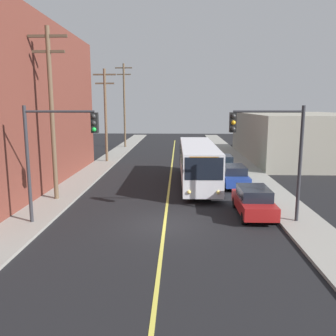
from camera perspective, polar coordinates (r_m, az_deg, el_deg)
The scene contains 14 objects.
ground_plane at distance 18.66m, azimuth -0.56°, elevation -9.16°, with size 120.00×120.00×0.00m, color black.
sidewalk_left at distance 29.37m, azimuth -14.02°, elevation -2.15°, with size 2.50×90.00×0.15m, color gray.
sidewalk_right at distance 29.00m, azimuth 14.76°, elevation -2.33°, with size 2.50×90.00×0.15m, color gray.
lane_stripe_center at distance 33.18m, azimuth 0.50°, elevation -0.57°, with size 0.16×60.00×0.01m, color #D8CC4C.
building_right_warehouse at distance 43.58m, azimuth 20.27°, elevation 4.83°, with size 12.00×20.00×5.23m.
city_bus at distance 27.48m, azimuth 4.84°, elevation 0.99°, with size 2.67×12.18×3.20m.
parked_car_red at distance 20.50m, azimuth 13.65°, elevation -5.21°, with size 1.82×4.40×1.62m.
parked_car_blue at distance 27.46m, azimuth 10.57°, elevation -1.23°, with size 1.90×4.44×1.62m.
parked_car_green at distance 32.98m, azimuth 8.79°, elevation 0.72°, with size 1.83×4.40×1.62m.
utility_pole_near at distance 23.52m, azimuth -18.29°, elevation 9.29°, with size 2.40×0.28×10.72m.
utility_pole_mid at distance 38.56m, azimuth -10.05°, elevation 9.02°, with size 2.40×0.28×9.76m.
utility_pole_far at distance 51.79m, azimuth -7.06°, elevation 10.50°, with size 2.40×0.28×11.79m.
traffic_signal_left_corner at distance 18.59m, azimuth -17.55°, elevation 3.92°, with size 3.75×0.48×6.00m.
traffic_signal_right_corner at distance 18.73m, azimuth 16.30°, elevation 4.03°, with size 3.75×0.48×6.00m.
Camera 1 is at (0.73, -17.60, 6.16)m, focal length 37.75 mm.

